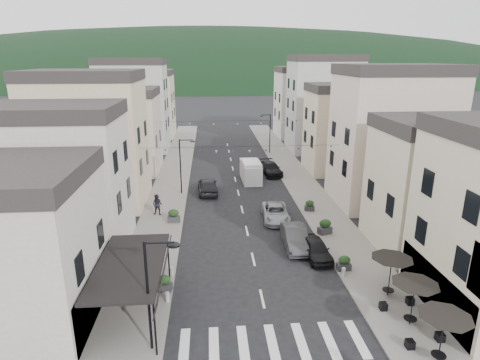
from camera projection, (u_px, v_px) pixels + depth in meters
The scene contains 26 objects.
sidewalk_left at pixel (173, 178), 48.63m from camera, with size 4.00×76.00×0.12m, color slate.
sidewalk_right at pixel (295, 175), 49.73m from camera, with size 4.00×76.00×0.12m, color slate.
hill_backdrop at pixel (212, 76), 304.62m from camera, with size 640.00×360.00×70.00m, color black.
boutique_awning at pixel (135, 266), 22.02m from camera, with size 3.77×7.50×3.28m.
buildings_row_left at pixel (120, 122), 51.81m from camera, with size 10.20×54.16×14.00m.
buildings_row_right at pixel (342, 119), 52.79m from camera, with size 10.20×54.16×14.50m.
cafe_terrace at pixel (415, 288), 21.24m from camera, with size 2.50×8.10×2.53m.
streetlamp_left_near at pixel (153, 285), 19.09m from camera, with size 1.70×0.56×6.00m.
streetlamp_left_far at pixel (183, 161), 41.96m from camera, with size 1.70×0.56×6.00m.
streetlamp_right_far at pixel (268, 130), 59.98m from camera, with size 1.70×0.56×6.00m.
bollards at pixel (263, 297), 23.82m from camera, with size 11.66×10.26×0.60m.
bunting_near at pixel (241, 150), 38.01m from camera, with size 19.00×0.28×0.62m.
bunting_far at pixel (232, 123), 53.26m from camera, with size 19.00×0.28×0.62m.
parked_car_a at pixel (316, 249), 29.26m from camera, with size 1.66×4.13×1.41m, color black.
parked_car_b at pixel (295, 238), 30.85m from camera, with size 1.68×4.83×1.59m, color #37373A.
parked_car_c at pixel (275, 213), 36.08m from camera, with size 2.28×4.94×1.37m, color #94969C.
parked_car_d at pixel (271, 168), 50.15m from camera, with size 2.09×5.15×1.50m, color black.
parked_car_e at pixel (208, 186), 43.14m from camera, with size 2.01×5.00×1.70m, color black.
delivery_van at pixel (251, 171), 47.42m from camera, with size 2.22×5.25×2.48m.
pedestrian_a at pixel (136, 270), 25.70m from camera, with size 0.64×0.42×1.75m, color black.
pedestrian_b at pixel (157, 205), 36.81m from camera, with size 0.96×0.75×1.97m, color black.
planter_la at pixel (164, 283), 24.93m from camera, with size 1.02×0.66×1.06m.
planter_lb at pixel (174, 216), 35.32m from camera, with size 1.09×0.63×1.19m.
planter_ra at pixel (344, 263), 27.37m from camera, with size 0.95×0.54×1.05m.
planter_rb at pixel (325, 227), 33.00m from camera, with size 1.25×0.92×1.25m.
planter_rc at pixel (310, 206), 37.97m from camera, with size 0.98×0.63×1.03m.
Camera 1 is at (-2.98, -15.05, 14.10)m, focal length 30.00 mm.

